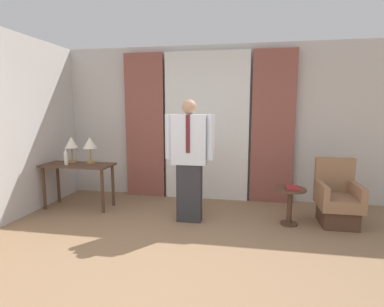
# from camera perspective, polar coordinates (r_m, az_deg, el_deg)

# --- Properties ---
(ground_plane) EXTENTS (16.00, 16.00, 0.00)m
(ground_plane) POSITION_cam_1_polar(r_m,az_deg,el_deg) (2.98, -5.13, -24.23)
(ground_plane) COLOR #8C6B4C
(wall_back) EXTENTS (10.00, 0.06, 2.70)m
(wall_back) POSITION_cam_1_polar(r_m,az_deg,el_deg) (5.39, 2.94, 5.76)
(wall_back) COLOR beige
(wall_back) RESTS_ON ground_plane
(curtain_sheer_center) EXTENTS (1.47, 0.06, 2.58)m
(curtain_sheer_center) POSITION_cam_1_polar(r_m,az_deg,el_deg) (5.26, 2.76, 5.04)
(curtain_sheer_center) COLOR white
(curtain_sheer_center) RESTS_ON ground_plane
(curtain_drape_left) EXTENTS (0.71, 0.06, 2.58)m
(curtain_drape_left) POSITION_cam_1_polar(r_m,az_deg,el_deg) (5.53, -8.98, 5.11)
(curtain_drape_left) COLOR brown
(curtain_drape_left) RESTS_ON ground_plane
(curtain_drape_right) EXTENTS (0.71, 0.06, 2.58)m
(curtain_drape_right) POSITION_cam_1_polar(r_m,az_deg,el_deg) (5.24, 15.14, 4.74)
(curtain_drape_right) COLOR brown
(curtain_drape_right) RESTS_ON ground_plane
(desk) EXTENTS (1.13, 0.49, 0.72)m
(desk) POSITION_cam_1_polar(r_m,az_deg,el_deg) (5.20, -20.85, -3.22)
(desk) COLOR #4C3323
(desk) RESTS_ON ground_plane
(table_lamp_left) EXTENTS (0.22, 0.22, 0.43)m
(table_lamp_left) POSITION_cam_1_polar(r_m,az_deg,el_deg) (5.32, -21.98, 1.73)
(table_lamp_left) COLOR #9E7F47
(table_lamp_left) RESTS_ON desk
(table_lamp_right) EXTENTS (0.22, 0.22, 0.43)m
(table_lamp_right) POSITION_cam_1_polar(r_m,az_deg,el_deg) (5.15, -18.87, 1.68)
(table_lamp_right) COLOR #9E7F47
(table_lamp_right) RESTS_ON desk
(bottle_near_edge) EXTENTS (0.06, 0.06, 0.28)m
(bottle_near_edge) POSITION_cam_1_polar(r_m,az_deg,el_deg) (5.16, -22.87, -0.77)
(bottle_near_edge) COLOR silver
(bottle_near_edge) RESTS_ON desk
(person) EXTENTS (0.70, 0.23, 1.73)m
(person) POSITION_cam_1_polar(r_m,az_deg,el_deg) (4.21, -0.49, -0.66)
(person) COLOR #2D2D33
(person) RESTS_ON ground_plane
(armchair) EXTENTS (0.53, 0.61, 0.91)m
(armchair) POSITION_cam_1_polar(r_m,az_deg,el_deg) (4.71, 25.91, -8.13)
(armchair) COLOR #4C3323
(armchair) RESTS_ON ground_plane
(side_table) EXTENTS (0.43, 0.43, 0.52)m
(side_table) POSITION_cam_1_polar(r_m,az_deg,el_deg) (4.42, 18.13, -8.42)
(side_table) COLOR #4C3323
(side_table) RESTS_ON ground_plane
(book) EXTENTS (0.18, 0.24, 0.03)m
(book) POSITION_cam_1_polar(r_m,az_deg,el_deg) (4.35, 18.61, -6.24)
(book) COLOR maroon
(book) RESTS_ON side_table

